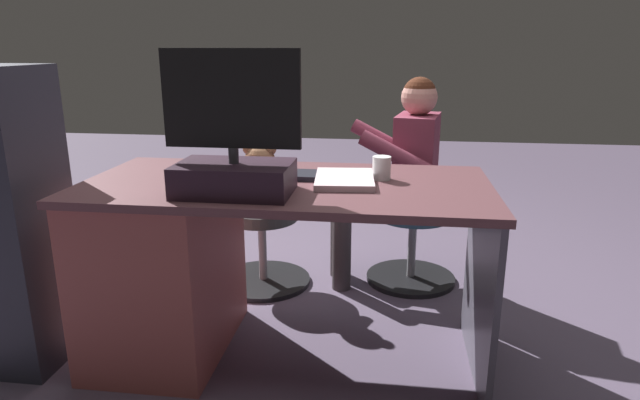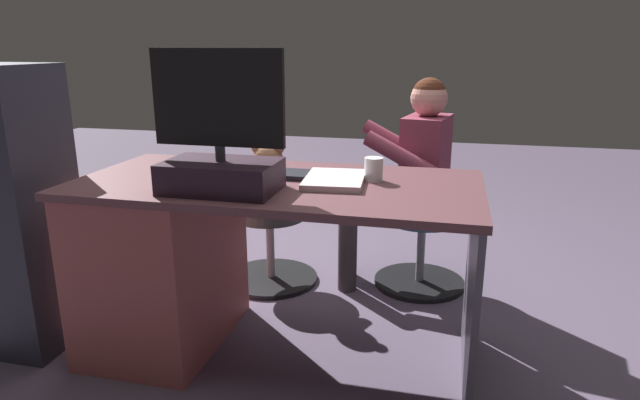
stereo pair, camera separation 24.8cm
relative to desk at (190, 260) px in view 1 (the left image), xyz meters
The scene contains 12 objects.
ground_plane 0.72m from the desk, 133.36° to the right, with size 10.00×10.00×0.00m, color #5D4F66.
desk is the anchor object (origin of this frame).
monitor 0.57m from the desk, 144.31° to the left, with size 0.48×0.26×0.50m.
keyboard 0.62m from the desk, behind, with size 0.42×0.14×0.02m, color black.
computer_mouse 0.42m from the desk, 161.97° to the right, with size 0.06×0.10×0.04m, color #29251F.
cup 0.87m from the desk, behind, with size 0.07×0.07×0.09m, color white.
tv_remote 0.36m from the desk, 143.17° to the right, with size 0.04×0.15×0.02m, color black.
notebook_binder 0.73m from the desk, behind, with size 0.22×0.30×0.02m, color silver.
office_chair_teddy 0.72m from the desk, 101.42° to the right, with size 0.51×0.51×0.42m.
teddy_bear 0.73m from the desk, 101.23° to the right, with size 0.24×0.24×0.35m.
visitor_chair 1.26m from the desk, 138.65° to the right, with size 0.48×0.48×0.42m.
person 1.20m from the desk, 136.38° to the right, with size 0.57×0.53×1.10m.
Camera 1 is at (-0.40, 2.43, 1.25)m, focal length 30.66 mm.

